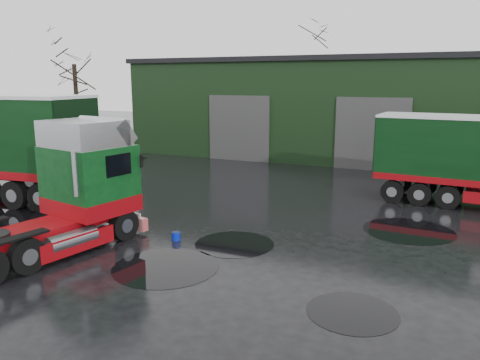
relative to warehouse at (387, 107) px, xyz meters
name	(u,v)px	position (x,y,z in m)	size (l,w,h in m)	color
ground	(230,242)	(-2.00, -20.00, -3.16)	(100.00, 100.00, 0.00)	black
warehouse	(387,107)	(0.00, 0.00, 0.00)	(32.40, 12.40, 6.30)	black
hero_tractor	(40,190)	(-6.50, -23.00, -1.27)	(2.57, 6.06, 3.77)	#0A3D15
wash_bucket	(176,236)	(-3.64, -20.49, -3.03)	(0.27, 0.27, 0.26)	#081EB7
tree_left	(76,90)	(-19.00, -8.00, 1.09)	(4.40, 4.40, 8.50)	black
tree_back_a	(311,82)	(-8.00, 10.00, 1.59)	(4.40, 4.40, 9.50)	black
puddle_0	(166,267)	(-2.74, -22.46, -3.15)	(2.86, 2.86, 0.01)	black
puddle_1	(409,231)	(2.93, -16.54, -3.15)	(2.95, 2.95, 0.01)	black
puddle_2	(35,211)	(-10.31, -19.85, -3.15)	(4.80, 4.80, 0.01)	black
puddle_3	(352,312)	(2.30, -22.95, -3.15)	(1.98, 1.98, 0.01)	black
puddle_4	(235,244)	(-1.82, -20.08, -3.15)	(2.42, 2.42, 0.01)	black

